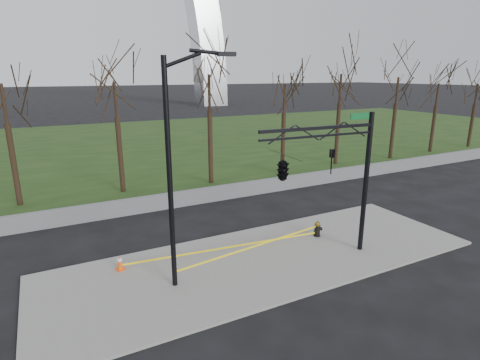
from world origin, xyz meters
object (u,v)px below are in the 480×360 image
fire_hydrant (317,229)px  traffic_signal_mast (301,165)px  street_light (176,160)px  traffic_cone (120,263)px

fire_hydrant → traffic_signal_mast: bearing=-146.0°
traffic_signal_mast → street_light: bearing=174.8°
fire_hydrant → traffic_signal_mast: traffic_signal_mast is taller
fire_hydrant → traffic_signal_mast: (-2.46, -1.77, 3.69)m
traffic_signal_mast → fire_hydrant: bearing=38.9°
traffic_cone → traffic_signal_mast: traffic_signal_mast is taller
street_light → fire_hydrant: bearing=20.0°
traffic_cone → traffic_signal_mast: (6.35, -2.76, 3.75)m
traffic_cone → street_light: bearing=-49.8°
traffic_cone → street_light: 5.09m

